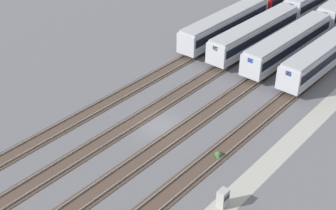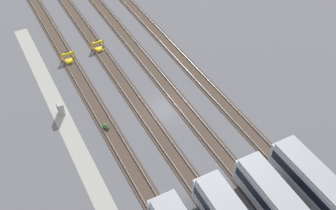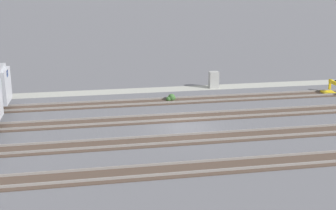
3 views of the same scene
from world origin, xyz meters
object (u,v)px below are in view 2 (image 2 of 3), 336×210
(bumper_stop_nearest_track, at_px, (68,57))
(bumper_stop_near_inner_track, at_px, (98,46))
(electrical_cabinet, at_px, (61,108))
(weed_clump, at_px, (106,126))

(bumper_stop_nearest_track, xyz_separation_m, bumper_stop_near_inner_track, (-0.71, 4.85, 0.00))
(bumper_stop_nearest_track, relative_size, bumper_stop_near_inner_track, 1.00)
(bumper_stop_near_inner_track, distance_m, electrical_cabinet, 14.17)
(electrical_cabinet, xyz_separation_m, weed_clump, (4.97, 3.90, -0.56))
(electrical_cabinet, bearing_deg, bumper_stop_near_inner_track, 140.35)
(bumper_stop_near_inner_track, distance_m, weed_clump, 16.69)
(bumper_stop_nearest_track, bearing_deg, weed_clump, -1.06)
(weed_clump, bearing_deg, bumper_stop_nearest_track, 178.94)
(bumper_stop_nearest_track, distance_m, electrical_cabinet, 11.03)
(electrical_cabinet, bearing_deg, weed_clump, 38.15)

